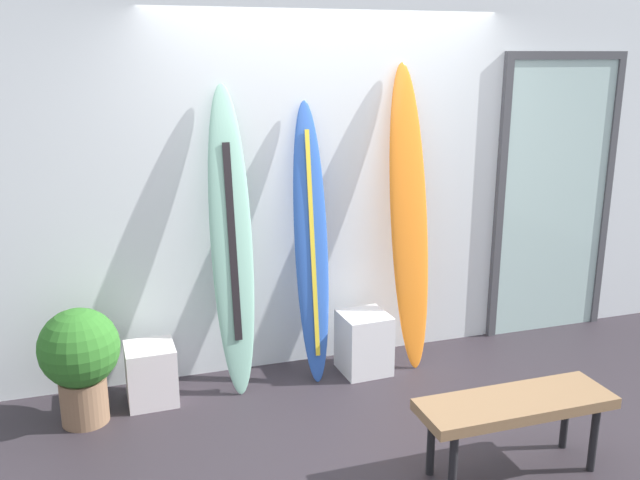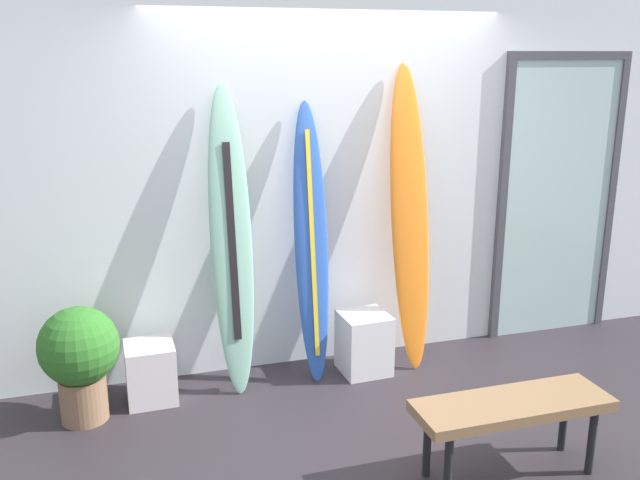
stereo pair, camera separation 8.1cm
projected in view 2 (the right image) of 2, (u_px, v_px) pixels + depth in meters
The scene contains 10 objects.
ground at pixel (390, 441), 4.08m from camera, with size 8.00×8.00×0.04m, color #2F292F.
wall_back at pixel (325, 171), 4.91m from camera, with size 7.20×0.20×2.80m, color silver.
surfboard_seafoam at pixel (231, 244), 4.50m from camera, with size 0.28×0.40×2.04m.
surfboard_cobalt at pixel (311, 246), 4.68m from camera, with size 0.25×0.41×1.92m.
surfboard_sunset at pixel (410, 219), 4.85m from camera, with size 0.31×0.42×2.16m.
display_block_left at pixel (151, 372), 4.49m from camera, with size 0.32×0.32×0.39m.
display_block_center at pixel (364, 343), 4.89m from camera, with size 0.35×0.35×0.44m.
glass_door at pixel (558, 194), 5.39m from camera, with size 1.06×0.06×2.23m.
potted_plant at pixel (79, 355), 4.18m from camera, with size 0.49×0.49×0.74m.
bench at pixel (512, 410), 3.63m from camera, with size 1.07×0.35×0.44m.
Camera 2 is at (-1.45, -3.34, 2.21)m, focal length 38.47 mm.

